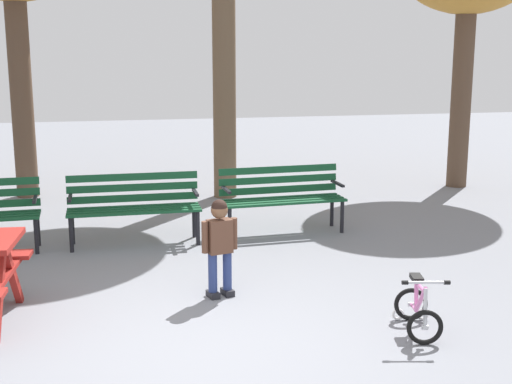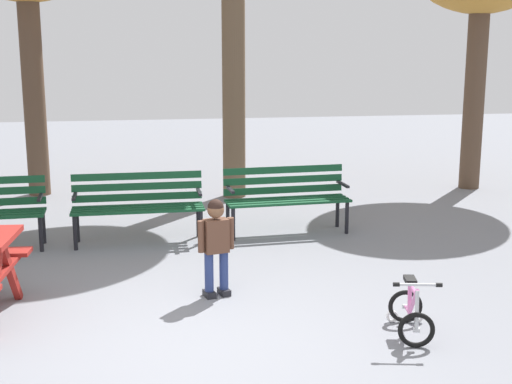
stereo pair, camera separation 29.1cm
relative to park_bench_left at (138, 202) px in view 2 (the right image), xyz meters
name	(u,v)px [view 2 (the right image)]	position (x,y,z in m)	size (l,w,h in m)	color
ground	(187,349)	(0.36, -3.25, -0.51)	(36.00, 36.00, 0.00)	slate
park_bench_left	(138,202)	(0.00, 0.00, 0.00)	(1.60, 0.46, 0.85)	#144728
park_bench_right	(286,194)	(1.89, 0.13, 0.00)	(1.62, 0.55, 0.85)	#144728
child_standing	(216,240)	(0.73, -2.08, 0.05)	(0.36, 0.22, 0.97)	navy
kids_bicycle	(411,312)	(2.24, -3.28, -0.31)	(0.46, 0.61, 0.54)	black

